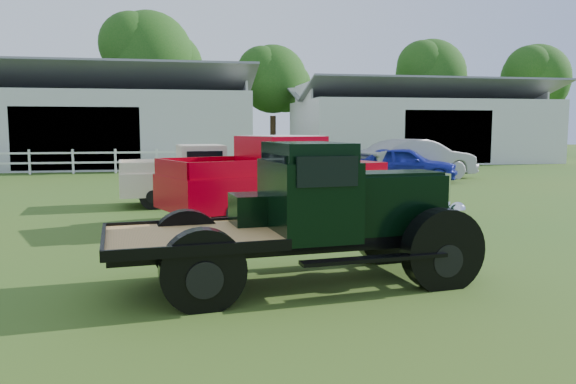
{
  "coord_description": "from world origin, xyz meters",
  "views": [
    {
      "loc": [
        -1.69,
        -8.9,
        2.22
      ],
      "look_at": [
        0.2,
        1.2,
        1.05
      ],
      "focal_mm": 35.0,
      "sensor_mm": 36.0,
      "label": 1
    }
  ],
  "objects": [
    {
      "name": "ground",
      "position": [
        0.0,
        0.0,
        0.0
      ],
      "size": [
        120.0,
        120.0,
        0.0
      ],
      "primitive_type": "plane",
      "color": "#305A1D"
    },
    {
      "name": "shed_left",
      "position": [
        -7.0,
        26.0,
        2.8
      ],
      "size": [
        18.8,
        10.2,
        5.6
      ],
      "primitive_type": null,
      "color": "silver",
      "rests_on": "ground"
    },
    {
      "name": "shed_right",
      "position": [
        14.0,
        27.0,
        2.6
      ],
      "size": [
        16.8,
        9.2,
        5.2
      ],
      "primitive_type": null,
      "color": "silver",
      "rests_on": "ground"
    },
    {
      "name": "fence_rail",
      "position": [
        -8.0,
        20.0,
        0.6
      ],
      "size": [
        14.2,
        0.16,
        1.2
      ],
      "primitive_type": null,
      "color": "white",
      "rests_on": "ground"
    },
    {
      "name": "tree_b",
      "position": [
        -4.0,
        34.0,
        5.75
      ],
      "size": [
        6.9,
        6.9,
        11.5
      ],
      "primitive_type": null,
      "color": "#13440E",
      "rests_on": "ground"
    },
    {
      "name": "tree_c",
      "position": [
        5.0,
        33.0,
        4.5
      ],
      "size": [
        5.4,
        5.4,
        9.0
      ],
      "primitive_type": null,
      "color": "#13440E",
      "rests_on": "ground"
    },
    {
      "name": "tree_d",
      "position": [
        18.0,
        34.0,
        5.0
      ],
      "size": [
        6.0,
        6.0,
        10.0
      ],
      "primitive_type": null,
      "color": "#13440E",
      "rests_on": "ground"
    },
    {
      "name": "tree_e",
      "position": [
        26.0,
        32.0,
        4.75
      ],
      "size": [
        5.7,
        5.7,
        9.5
      ],
      "primitive_type": null,
      "color": "#13440E",
      "rests_on": "ground"
    },
    {
      "name": "vintage_flatbed",
      "position": [
        -0.06,
        -1.19,
        1.01
      ],
      "size": [
        5.3,
        2.59,
        2.02
      ],
      "primitive_type": null,
      "rotation": [
        0.0,
        0.0,
        0.11
      ],
      "color": "black",
      "rests_on": "ground"
    },
    {
      "name": "red_pickup",
      "position": [
        0.52,
        4.5,
        1.03
      ],
      "size": [
        6.08,
        4.13,
        2.07
      ],
      "primitive_type": null,
      "rotation": [
        0.0,
        0.0,
        0.38
      ],
      "color": "#A80012",
      "rests_on": "ground"
    },
    {
      "name": "white_pickup",
      "position": [
        -1.27,
        7.7,
        0.85
      ],
      "size": [
        4.81,
        2.31,
        1.7
      ],
      "primitive_type": null,
      "rotation": [
        0.0,
        0.0,
        0.11
      ],
      "color": "beige",
      "rests_on": "ground"
    },
    {
      "name": "misc_car_blue",
      "position": [
        7.36,
        13.16,
        0.73
      ],
      "size": [
        4.64,
        3.41,
        1.47
      ],
      "primitive_type": "imported",
      "rotation": [
        0.0,
        0.0,
        1.13
      ],
      "color": "#19249B",
      "rests_on": "ground"
    },
    {
      "name": "misc_car_grey",
      "position": [
        8.43,
        14.27,
        0.87
      ],
      "size": [
        5.56,
        2.92,
        1.74
      ],
      "primitive_type": "imported",
      "rotation": [
        0.0,
        0.0,
        1.78
      ],
      "color": "gray",
      "rests_on": "ground"
    }
  ]
}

